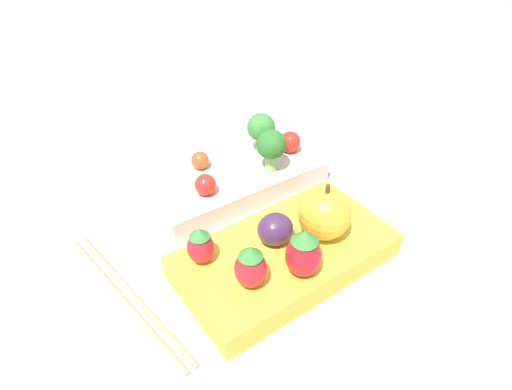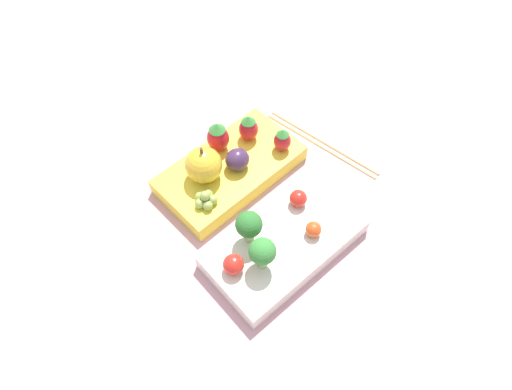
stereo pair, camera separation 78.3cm
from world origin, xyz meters
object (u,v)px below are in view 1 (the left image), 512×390
object	(u,v)px
strawberry_1	(200,246)
grape_cluster	(320,198)
strawberry_0	(251,267)
cherry_tomato_0	(290,142)
strawberry_2	(303,253)
apple	(325,214)
bento_box_fruit	(285,255)
broccoli_floret_1	(261,129)
plum	(275,229)
broccoli_floret_0	(271,146)
cherry_tomato_1	(205,185)
bento_box_savoury	(232,176)
chopsticks_pair	(128,295)
cherry_tomato_2	(200,160)

from	to	relation	value
strawberry_1	grape_cluster	size ratio (longest dim) A/B	1.22
strawberry_0	grape_cluster	bearing A→B (deg)	25.51
cherry_tomato_0	strawberry_1	distance (m)	0.21
strawberry_2	apple	bearing A→B (deg)	33.39
bento_box_fruit	grape_cluster	bearing A→B (deg)	27.00
apple	strawberry_2	world-z (taller)	apple
bento_box_fruit	cherry_tomato_0	bearing A→B (deg)	54.68
broccoli_floret_1	apple	bearing A→B (deg)	-98.74
grape_cluster	plum	bearing A→B (deg)	-162.29
bento_box_fruit	cherry_tomato_0	distance (m)	0.18
broccoli_floret_0	strawberry_0	xyz separation A→B (m)	(-0.11, -0.14, -0.01)
broccoli_floret_1	cherry_tomato_1	xyz separation A→B (m)	(-0.10, -0.04, -0.02)
apple	grape_cluster	distance (m)	0.05
bento_box_savoury	grape_cluster	xyz separation A→B (m)	(0.05, -0.11, 0.02)
bento_box_fruit	strawberry_2	bearing A→B (deg)	-99.41
plum	chopsticks_pair	distance (m)	0.16
apple	strawberry_0	distance (m)	0.10
chopsticks_pair	grape_cluster	bearing A→B (deg)	-1.84
apple	strawberry_1	xyz separation A→B (m)	(-0.12, 0.03, -0.01)
bento_box_savoury	cherry_tomato_0	bearing A→B (deg)	-5.10
strawberry_0	strawberry_1	world-z (taller)	strawberry_0
strawberry_1	chopsticks_pair	bearing A→B (deg)	167.13
plum	grape_cluster	xyz separation A→B (m)	(0.07, 0.02, -0.01)
chopsticks_pair	strawberry_2	bearing A→B (deg)	-27.99
apple	strawberry_2	xyz separation A→B (m)	(-0.05, -0.03, -0.00)
broccoli_floret_0	strawberry_1	xyz separation A→B (m)	(-0.14, -0.09, -0.02)
strawberry_2	chopsticks_pair	size ratio (longest dim) A/B	0.25
cherry_tomato_0	strawberry_0	bearing A→B (deg)	-133.11
broccoli_floret_1	plum	distance (m)	0.17
strawberry_2	chopsticks_pair	xyz separation A→B (m)	(-0.15, 0.08, -0.05)
cherry_tomato_1	cherry_tomato_2	world-z (taller)	cherry_tomato_1
broccoli_floret_1	strawberry_1	bearing A→B (deg)	-137.97
apple	grape_cluster	bearing A→B (deg)	56.29
bento_box_fruit	strawberry_2	size ratio (longest dim) A/B	4.38
cherry_tomato_2	broccoli_floret_1	bearing A→B (deg)	-5.05
grape_cluster	bento_box_fruit	bearing A→B (deg)	-153.00
cherry_tomato_1	cherry_tomato_2	xyz separation A→B (m)	(0.02, 0.05, -0.00)
bento_box_fruit	cherry_tomato_1	size ratio (longest dim) A/B	9.11
grape_cluster	chopsticks_pair	world-z (taller)	grape_cluster
cherry_tomato_0	broccoli_floret_1	bearing A→B (deg)	151.63
broccoli_floret_1	cherry_tomato_2	world-z (taller)	broccoli_floret_1
strawberry_0	broccoli_floret_1	bearing A→B (deg)	56.26
chopsticks_pair	broccoli_floret_1	bearing A→B (deg)	27.83
cherry_tomato_0	cherry_tomato_2	xyz separation A→B (m)	(-0.11, 0.02, -0.00)
broccoli_floret_0	chopsticks_pair	xyz separation A→B (m)	(-0.21, -0.08, -0.06)
cherry_tomato_2	strawberry_0	bearing A→B (deg)	-101.77
cherry_tomato_2	cherry_tomato_1	bearing A→B (deg)	-108.71
bento_box_savoury	broccoli_floret_1	xyz separation A→B (m)	(0.05, 0.01, 0.05)
grape_cluster	cherry_tomato_1	bearing A→B (deg)	140.79
cherry_tomato_1	grape_cluster	world-z (taller)	same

